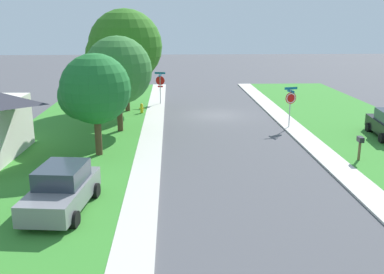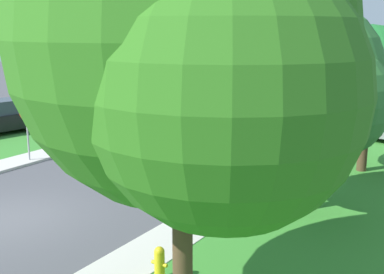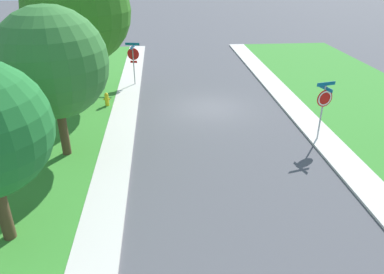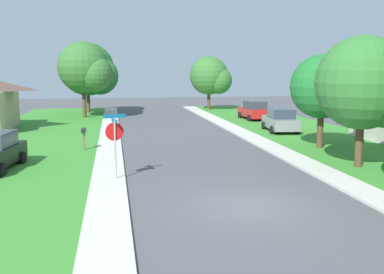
{
  "view_description": "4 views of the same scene",
  "coord_description": "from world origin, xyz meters",
  "px_view_note": "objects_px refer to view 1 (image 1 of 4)",
  "views": [
    {
      "loc": [
        3.46,
        32.49,
        7.03
      ],
      "look_at": [
        2.44,
        11.52,
        1.4
      ],
      "focal_mm": 41.05,
      "sensor_mm": 36.0,
      "label": 1
    },
    {
      "loc": [
        11.25,
        -8.33,
        5.21
      ],
      "look_at": [
        2.05,
        6.44,
        1.4
      ],
      "focal_mm": 45.83,
      "sensor_mm": 36.0,
      "label": 2
    },
    {
      "loc": [
        2.68,
        18.86,
        7.54
      ],
      "look_at": [
        1.57,
        6.39,
        1.4
      ],
      "focal_mm": 34.25,
      "sensor_mm": 36.0,
      "label": 3
    },
    {
      "loc": [
        -4.42,
        -13.9,
        4.55
      ],
      "look_at": [
        -0.79,
        6.65,
        1.4
      ],
      "focal_mm": 41.79,
      "sensor_mm": 36.0,
      "label": 4
    }
  ],
  "objects_px": {
    "tree_sidewalk_mid": "(122,49)",
    "fire_hydrant": "(142,108)",
    "stop_sign_far_corner": "(290,101)",
    "stop_sign_near_corner": "(160,83)",
    "car_grey_behind_trees": "(62,189)",
    "mailbox": "(360,143)",
    "tree_sidewalk_far": "(92,91)",
    "tree_corner_large": "(114,72)"
  },
  "relations": [
    {
      "from": "tree_sidewalk_mid",
      "to": "fire_hydrant",
      "type": "relative_size",
      "value": 9.47
    },
    {
      "from": "stop_sign_far_corner",
      "to": "stop_sign_near_corner",
      "type": "bearing_deg",
      "value": -45.61
    },
    {
      "from": "stop_sign_far_corner",
      "to": "fire_hydrant",
      "type": "xyz_separation_m",
      "value": [
        10.1,
        -5.12,
        -1.45
      ]
    },
    {
      "from": "car_grey_behind_trees",
      "to": "mailbox",
      "type": "bearing_deg",
      "value": -158.73
    },
    {
      "from": "tree_sidewalk_far",
      "to": "car_grey_behind_trees",
      "type": "bearing_deg",
      "value": 89.42
    },
    {
      "from": "car_grey_behind_trees",
      "to": "fire_hydrant",
      "type": "xyz_separation_m",
      "value": [
        -1.88,
        -17.62,
        -0.44
      ]
    },
    {
      "from": "tree_corner_large",
      "to": "mailbox",
      "type": "relative_size",
      "value": 4.65
    },
    {
      "from": "tree_corner_large",
      "to": "tree_sidewalk_mid",
      "type": "relative_size",
      "value": 0.78
    },
    {
      "from": "tree_corner_large",
      "to": "tree_sidewalk_mid",
      "type": "distance_m",
      "value": 6.56
    },
    {
      "from": "stop_sign_near_corner",
      "to": "fire_hydrant",
      "type": "height_order",
      "value": "stop_sign_near_corner"
    },
    {
      "from": "stop_sign_far_corner",
      "to": "car_grey_behind_trees",
      "type": "distance_m",
      "value": 17.34
    },
    {
      "from": "tree_corner_large",
      "to": "mailbox",
      "type": "xyz_separation_m",
      "value": [
        -13.07,
        6.93,
        -2.81
      ]
    },
    {
      "from": "tree_corner_large",
      "to": "fire_hydrant",
      "type": "bearing_deg",
      "value": -103.42
    },
    {
      "from": "tree_sidewalk_mid",
      "to": "fire_hydrant",
      "type": "xyz_separation_m",
      "value": [
        -1.48,
        1.11,
        -4.45
      ]
    },
    {
      "from": "tree_sidewalk_far",
      "to": "mailbox",
      "type": "xyz_separation_m",
      "value": [
        -13.61,
        1.76,
        -2.46
      ]
    },
    {
      "from": "stop_sign_near_corner",
      "to": "tree_sidewalk_far",
      "type": "relative_size",
      "value": 0.51
    },
    {
      "from": "car_grey_behind_trees",
      "to": "fire_hydrant",
      "type": "distance_m",
      "value": 17.72
    },
    {
      "from": "tree_corner_large",
      "to": "tree_sidewalk_far",
      "type": "distance_m",
      "value": 5.21
    },
    {
      "from": "tree_corner_large",
      "to": "mailbox",
      "type": "bearing_deg",
      "value": 152.07
    },
    {
      "from": "tree_corner_large",
      "to": "tree_sidewalk_far",
      "type": "relative_size",
      "value": 1.13
    },
    {
      "from": "car_grey_behind_trees",
      "to": "tree_corner_large",
      "type": "xyz_separation_m",
      "value": [
        -0.6,
        -12.26,
        2.94
      ]
    },
    {
      "from": "mailbox",
      "to": "stop_sign_near_corner",
      "type": "bearing_deg",
      "value": -57.05
    },
    {
      "from": "stop_sign_far_corner",
      "to": "mailbox",
      "type": "distance_m",
      "value": 7.42
    },
    {
      "from": "car_grey_behind_trees",
      "to": "tree_sidewalk_mid",
      "type": "xyz_separation_m",
      "value": [
        -0.41,
        -18.73,
        4.01
      ]
    },
    {
      "from": "mailbox",
      "to": "tree_sidewalk_mid",
      "type": "bearing_deg",
      "value": -45.28
    },
    {
      "from": "stop_sign_near_corner",
      "to": "car_grey_behind_trees",
      "type": "xyz_separation_m",
      "value": [
        3.24,
        21.42,
        -1.0
      ]
    },
    {
      "from": "tree_sidewalk_far",
      "to": "mailbox",
      "type": "bearing_deg",
      "value": 172.62
    },
    {
      "from": "stop_sign_far_corner",
      "to": "mailbox",
      "type": "xyz_separation_m",
      "value": [
        -1.7,
        7.17,
        -0.88
      ]
    },
    {
      "from": "car_grey_behind_trees",
      "to": "mailbox",
      "type": "distance_m",
      "value": 14.68
    },
    {
      "from": "car_grey_behind_trees",
      "to": "tree_sidewalk_mid",
      "type": "distance_m",
      "value": 19.16
    },
    {
      "from": "car_grey_behind_trees",
      "to": "tree_sidewalk_mid",
      "type": "bearing_deg",
      "value": -91.24
    },
    {
      "from": "car_grey_behind_trees",
      "to": "tree_sidewalk_mid",
      "type": "height_order",
      "value": "tree_sidewalk_mid"
    },
    {
      "from": "stop_sign_near_corner",
      "to": "tree_corner_large",
      "type": "relative_size",
      "value": 0.45
    },
    {
      "from": "car_grey_behind_trees",
      "to": "tree_sidewalk_far",
      "type": "height_order",
      "value": "tree_sidewalk_far"
    },
    {
      "from": "stop_sign_near_corner",
      "to": "fire_hydrant",
      "type": "relative_size",
      "value": 3.34
    },
    {
      "from": "tree_corner_large",
      "to": "car_grey_behind_trees",
      "type": "bearing_deg",
      "value": 87.18
    },
    {
      "from": "car_grey_behind_trees",
      "to": "tree_corner_large",
      "type": "height_order",
      "value": "tree_corner_large"
    },
    {
      "from": "tree_sidewalk_far",
      "to": "tree_corner_large",
      "type": "bearing_deg",
      "value": -95.88
    },
    {
      "from": "stop_sign_far_corner",
      "to": "tree_corner_large",
      "type": "relative_size",
      "value": 0.45
    },
    {
      "from": "stop_sign_near_corner",
      "to": "tree_sidewalk_far",
      "type": "height_order",
      "value": "tree_sidewalk_far"
    },
    {
      "from": "stop_sign_near_corner",
      "to": "stop_sign_far_corner",
      "type": "distance_m",
      "value": 12.49
    },
    {
      "from": "stop_sign_far_corner",
      "to": "fire_hydrant",
      "type": "relative_size",
      "value": 3.34
    }
  ]
}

